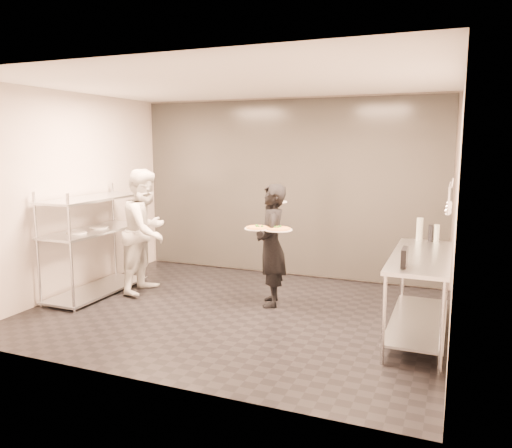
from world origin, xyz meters
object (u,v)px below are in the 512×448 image
at_px(waiter, 272,245).
at_px(bottle_dark, 431,233).
at_px(bottle_clear, 437,233).
at_px(pizza_plate_far, 278,229).
at_px(bottle_green, 420,229).
at_px(pizza_plate_near, 257,228).
at_px(pos_monitor, 404,257).
at_px(pass_rack, 95,240).
at_px(salad_plate, 276,200).
at_px(chef, 146,231).
at_px(prep_counter, 420,281).

relative_size(waiter, bottle_dark, 7.77).
distance_m(bottle_clear, bottle_dark, 0.07).
bearing_deg(pizza_plate_far, bottle_green, 18.39).
bearing_deg(bottle_clear, pizza_plate_near, -164.24).
bearing_deg(pos_monitor, bottle_clear, 79.66).
relative_size(pass_rack, salad_plate, 5.29).
xyz_separation_m(pass_rack, chef, (0.60, 0.37, 0.10)).
height_order(pizza_plate_near, bottle_dark, bottle_dark).
relative_size(pizza_plate_far, salad_plate, 1.15).
xyz_separation_m(prep_counter, bottle_green, (-0.08, 0.80, 0.44)).
bearing_deg(pos_monitor, salad_plate, 141.78).
xyz_separation_m(pizza_plate_far, bottle_clear, (1.83, 0.54, -0.02)).
xyz_separation_m(waiter, pizza_plate_far, (0.15, -0.19, 0.25)).
xyz_separation_m(pizza_plate_near, pizza_plate_far, (0.26, 0.05, -0.01)).
bearing_deg(pizza_plate_far, bottle_clear, 16.52).
xyz_separation_m(salad_plate, pos_monitor, (1.81, -1.39, -0.33)).
bearing_deg(prep_counter, bottle_dark, 86.45).
height_order(prep_counter, bottle_green, bottle_green).
distance_m(salad_plate, bottle_dark, 2.01).
bearing_deg(pizza_plate_far, pass_rack, -174.33).
relative_size(prep_counter, salad_plate, 5.95).
bearing_deg(bottle_green, bottle_clear, 0.00).
bearing_deg(prep_counter, bottle_green, 95.72).
bearing_deg(pizza_plate_far, waiter, 129.24).
bearing_deg(pizza_plate_near, prep_counter, -6.07).
bearing_deg(bottle_green, pizza_plate_near, -162.69).
distance_m(prep_counter, salad_plate, 2.21).
relative_size(pizza_plate_far, bottle_dark, 1.71).
relative_size(pass_rack, waiter, 1.01).
bearing_deg(chef, bottle_green, -86.78).
height_order(pass_rack, prep_counter, pass_rack).
relative_size(waiter, bottle_green, 5.62).
bearing_deg(pos_monitor, waiter, 148.21).
distance_m(pass_rack, chef, 0.71).
bearing_deg(pos_monitor, prep_counter, 78.01).
distance_m(pizza_plate_near, bottle_green, 1.98).
relative_size(chef, bottle_dark, 8.56).
relative_size(pos_monitor, bottle_green, 0.88).
xyz_separation_m(chef, pizza_plate_near, (1.76, -0.16, 0.18)).
relative_size(bottle_clear, bottle_dark, 1.03).
xyz_separation_m(pass_rack, pizza_plate_near, (2.36, 0.21, 0.28)).
height_order(bottle_clear, bottle_dark, bottle_clear).
distance_m(pos_monitor, bottle_clear, 1.42).
bearing_deg(bottle_dark, salad_plate, -179.58).
relative_size(waiter, pos_monitor, 6.39).
bearing_deg(salad_plate, pizza_plate_far, -67.23).
xyz_separation_m(pizza_plate_far, pos_monitor, (1.59, -0.86, -0.04)).
bearing_deg(prep_counter, salad_plate, 157.90).
height_order(prep_counter, pizza_plate_near, pizza_plate_near).
distance_m(waiter, chef, 1.87).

